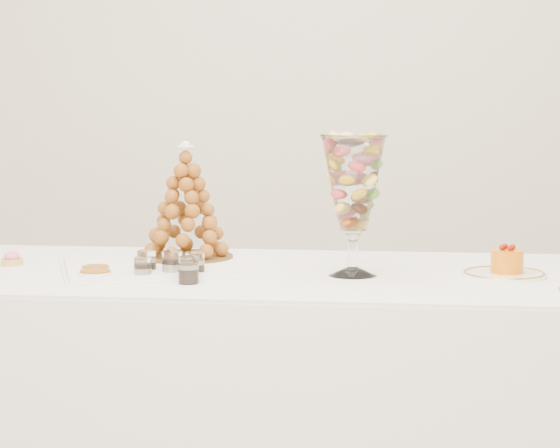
{
  "coord_description": "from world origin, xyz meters",
  "views": [
    {
      "loc": [
        0.31,
        -2.62,
        1.28
      ],
      "look_at": [
        0.07,
        0.22,
        0.93
      ],
      "focal_mm": 70.0,
      "sensor_mm": 36.0,
      "label": 1
    }
  ],
  "objects": [
    {
      "name": "buffet_table",
      "position": [
        0.12,
        0.32,
        0.39
      ],
      "size": [
        2.1,
        0.89,
        0.79
      ],
      "rotation": [
        0.0,
        0.0,
        -0.03
      ],
      "color": "white",
      "rests_on": "ground"
    },
    {
      "name": "lace_tray",
      "position": [
        -0.26,
        0.34,
        0.8
      ],
      "size": [
        0.65,
        0.56,
        0.02
      ],
      "primitive_type": "cube",
      "rotation": [
        0.0,
        0.0,
        0.32
      ],
      "color": "white",
      "rests_on": "buffet_table"
    },
    {
      "name": "macaron_vase",
      "position": [
        0.26,
        0.28,
        1.03
      ],
      "size": [
        0.17,
        0.17,
        0.37
      ],
      "color": "white",
      "rests_on": "buffet_table"
    },
    {
      "name": "cake_plate",
      "position": [
        0.66,
        0.29,
        0.79
      ],
      "size": [
        0.22,
        0.22,
        0.01
      ],
      "primitive_type": "cylinder",
      "color": "white",
      "rests_on": "buffet_table"
    },
    {
      "name": "pink_tart",
      "position": [
        -0.71,
        0.36,
        0.8
      ],
      "size": [
        0.06,
        0.06,
        0.04
      ],
      "color": "tan",
      "rests_on": "buffet_table"
    },
    {
      "name": "verrine_a",
      "position": [
        -0.29,
        0.22,
        0.82
      ],
      "size": [
        0.06,
        0.06,
        0.07
      ],
      "primitive_type": "cylinder",
      "rotation": [
        0.0,
        0.0,
        -0.31
      ],
      "color": "white",
      "rests_on": "buffet_table"
    },
    {
      "name": "verrine_b",
      "position": [
        -0.22,
        0.19,
        0.82
      ],
      "size": [
        0.06,
        0.06,
        0.07
      ],
      "primitive_type": "cylinder",
      "rotation": [
        0.0,
        0.0,
        -0.2
      ],
      "color": "white",
      "rests_on": "buffet_table"
    },
    {
      "name": "verrine_c",
      "position": [
        -0.16,
        0.2,
        0.82
      ],
      "size": [
        0.06,
        0.06,
        0.07
      ],
      "primitive_type": "cylinder",
      "rotation": [
        0.0,
        0.0,
        0.25
      ],
      "color": "white",
      "rests_on": "buffet_table"
    },
    {
      "name": "verrine_d",
      "position": [
        -0.29,
        0.14,
        0.82
      ],
      "size": [
        0.05,
        0.05,
        0.06
      ],
      "primitive_type": "cylinder",
      "rotation": [
        0.0,
        0.0,
        0.12
      ],
      "color": "white",
      "rests_on": "buffet_table"
    },
    {
      "name": "verrine_e",
      "position": [
        -0.16,
        0.12,
        0.82
      ],
      "size": [
        0.05,
        0.05,
        0.07
      ],
      "primitive_type": "cylinder",
      "rotation": [
        0.0,
        0.0,
        0.04
      ],
      "color": "white",
      "rests_on": "buffet_table"
    },
    {
      "name": "ramekin_back",
      "position": [
        -0.43,
        0.2,
        0.8
      ],
      "size": [
        0.08,
        0.08,
        0.02
      ],
      "primitive_type": "cylinder",
      "color": "white",
      "rests_on": "buffet_table"
    },
    {
      "name": "ramekin_front",
      "position": [
        -0.4,
        0.11,
        0.8
      ],
      "size": [
        0.09,
        0.09,
        0.03
      ],
      "primitive_type": "cylinder",
      "color": "white",
      "rests_on": "buffet_table"
    },
    {
      "name": "croquembouche",
      "position": [
        -0.22,
        0.43,
        0.97
      ],
      "size": [
        0.28,
        0.28,
        0.33
      ],
      "rotation": [
        0.0,
        0.0,
        0.34
      ],
      "color": "brown",
      "rests_on": "lace_tray"
    },
    {
      "name": "mousse_cake",
      "position": [
        0.67,
        0.3,
        0.83
      ],
      "size": [
        0.09,
        0.09,
        0.08
      ],
      "color": "orange",
      "rests_on": "cake_plate"
    }
  ]
}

